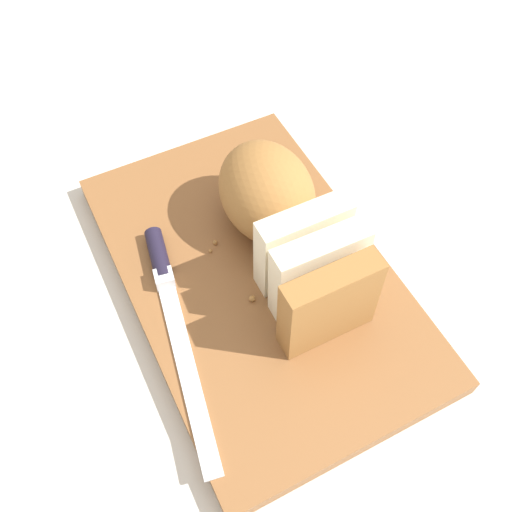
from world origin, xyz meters
The scene contains 7 objects.
ground_plane centered at (0.00, 0.00, 0.00)m, with size 3.00×3.00×0.00m, color beige.
cutting_board centered at (0.00, 0.00, 0.01)m, with size 0.45×0.28×0.03m, color brown.
bread_loaf centered at (-0.01, 0.04, 0.08)m, with size 0.25×0.12×0.11m.
bread_knife centered at (-0.02, -0.10, 0.03)m, with size 0.29×0.07×0.02m.
crumb_near_knife centered at (0.03, -0.02, 0.03)m, with size 0.01×0.01×0.01m, color #A8753D.
crumb_near_loaf centered at (-0.05, -0.04, 0.03)m, with size 0.00×0.00×0.00m, color #A8753D.
crumb_stray_left centered at (-0.06, -0.03, 0.03)m, with size 0.01×0.01×0.01m, color #A8753D.
Camera 1 is at (0.32, -0.16, 0.58)m, focal length 39.94 mm.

